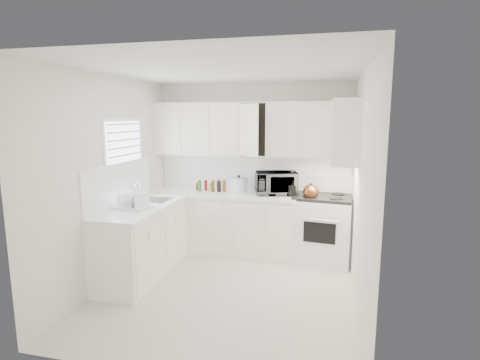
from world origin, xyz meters
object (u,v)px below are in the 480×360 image
(stove, at_px, (323,219))
(utensil_crock, at_px, (292,183))
(tea_kettle, at_px, (311,191))
(dish_rack, at_px, (133,199))
(rice_cooker, at_px, (239,184))
(microwave, at_px, (276,181))

(stove, height_order, utensil_crock, utensil_crock)
(stove, distance_m, tea_kettle, 0.50)
(tea_kettle, relative_size, utensil_crock, 0.69)
(tea_kettle, distance_m, dish_rack, 2.40)
(dish_rack, bearing_deg, stove, 34.00)
(rice_cooker, bearing_deg, tea_kettle, -15.74)
(tea_kettle, relative_size, microwave, 0.45)
(tea_kettle, relative_size, rice_cooker, 1.01)
(stove, xyz_separation_m, utensil_crock, (-0.45, -0.05, 0.52))
(stove, height_order, microwave, microwave)
(tea_kettle, distance_m, utensil_crock, 0.31)
(microwave, relative_size, rice_cooker, 2.27)
(microwave, distance_m, rice_cooker, 0.58)
(microwave, bearing_deg, stove, -20.84)
(tea_kettle, height_order, dish_rack, tea_kettle)
(microwave, xyz_separation_m, utensil_crock, (0.24, -0.11, -0.01))
(microwave, bearing_deg, rice_cooker, 163.35)
(dish_rack, bearing_deg, microwave, 44.59)
(microwave, height_order, rice_cooker, microwave)
(rice_cooker, xyz_separation_m, dish_rack, (-1.06, -1.31, -0.02))
(stove, bearing_deg, dish_rack, -145.32)
(tea_kettle, height_order, rice_cooker, rice_cooker)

